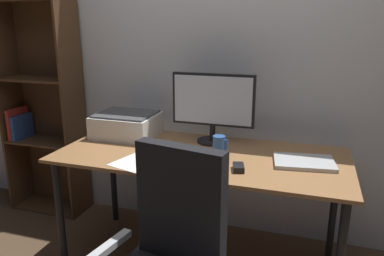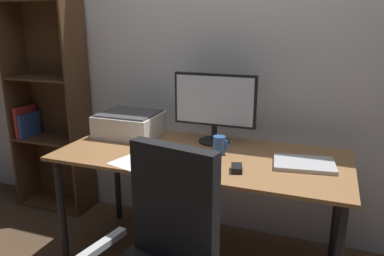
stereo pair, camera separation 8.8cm
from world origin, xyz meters
name	(u,v)px [view 1 (the left image)]	position (x,y,z in m)	size (l,w,h in m)	color
back_wall	(224,50)	(0.00, 0.55, 1.30)	(6.40, 0.10, 2.60)	silver
desk	(201,166)	(0.00, 0.00, 0.66)	(1.69, 0.76, 0.74)	olive
monitor	(213,104)	(0.01, 0.24, 0.99)	(0.53, 0.20, 0.44)	black
keyboard	(194,165)	(0.02, -0.21, 0.75)	(0.29, 0.11, 0.02)	#B7BABC
mouse	(238,168)	(0.26, -0.19, 0.76)	(0.06, 0.10, 0.03)	black
coffee_mug	(219,145)	(0.10, 0.03, 0.79)	(0.09, 0.07, 0.11)	#285193
laptop	(304,162)	(0.58, 0.01, 0.75)	(0.32, 0.23, 0.02)	#B7BABC
printer	(127,125)	(-0.58, 0.18, 0.82)	(0.40, 0.34, 0.16)	silver
paper_sheet	(139,161)	(-0.30, -0.22, 0.74)	(0.21, 0.30, 0.00)	white
bookshelf	(44,111)	(-1.40, 0.38, 0.81)	(0.60, 0.28, 1.64)	#4C331E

